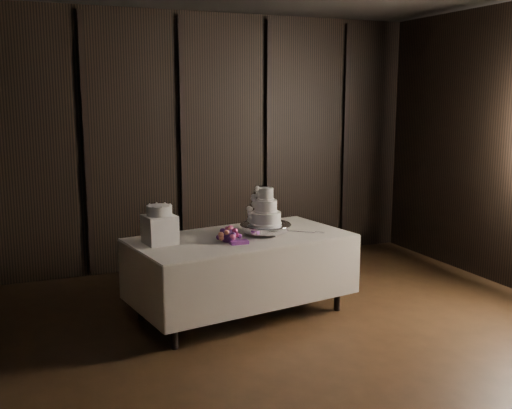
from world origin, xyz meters
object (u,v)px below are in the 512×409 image
at_px(cake_stand, 266,229).
at_px(wedding_cake, 264,210).
at_px(bouquet, 229,235).
at_px(box_pedestal, 160,229).
at_px(small_cake, 159,210).
at_px(display_table, 241,272).

distance_m(cake_stand, wedding_cake, 0.18).
bearing_deg(bouquet, box_pedestal, 164.25).
bearing_deg(wedding_cake, box_pedestal, -156.28).
xyz_separation_m(box_pedestal, small_cake, (0.00, 0.00, 0.17)).
xyz_separation_m(cake_stand, bouquet, (-0.43, -0.16, 0.01)).
xyz_separation_m(cake_stand, box_pedestal, (-1.01, 0.00, 0.08)).
distance_m(display_table, bouquet, 0.45).
relative_size(cake_stand, wedding_cake, 1.40).
height_order(wedding_cake, box_pedestal, wedding_cake).
relative_size(bouquet, box_pedestal, 1.40).
xyz_separation_m(wedding_cake, box_pedestal, (-0.98, 0.02, -0.10)).
distance_m(wedding_cake, box_pedestal, 0.99).
bearing_deg(small_cake, cake_stand, -0.14).
bearing_deg(bouquet, display_table, 38.79).
bearing_deg(display_table, cake_stand, -2.96).
bearing_deg(wedding_cake, cake_stand, 54.45).
height_order(display_table, wedding_cake, wedding_cake).
distance_m(cake_stand, box_pedestal, 1.01).
distance_m(display_table, cake_stand, 0.47).
height_order(bouquet, small_cake, small_cake).
bearing_deg(display_table, box_pedestal, 168.47).
xyz_separation_m(display_table, small_cake, (-0.75, 0.03, 0.64)).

